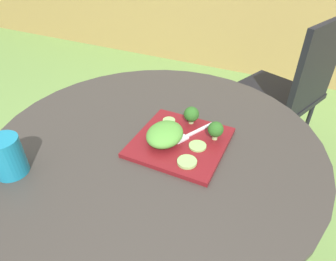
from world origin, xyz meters
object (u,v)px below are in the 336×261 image
(drinking_glass, at_px, (8,158))
(patio_chair, at_px, (290,86))
(salad_plate, at_px, (180,142))
(fork, at_px, (191,134))

(drinking_glass, bearing_deg, patio_chair, 64.05)
(salad_plate, relative_size, drinking_glass, 2.44)
(salad_plate, height_order, fork, fork)
(patio_chair, bearing_deg, fork, -104.38)
(salad_plate, distance_m, drinking_glass, 0.47)
(salad_plate, xyz_separation_m, drinking_glass, (-0.36, -0.30, 0.04))
(salad_plate, bearing_deg, patio_chair, 75.14)
(patio_chair, height_order, drinking_glass, patio_chair)
(patio_chair, height_order, salad_plate, patio_chair)
(patio_chair, relative_size, drinking_glass, 8.23)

